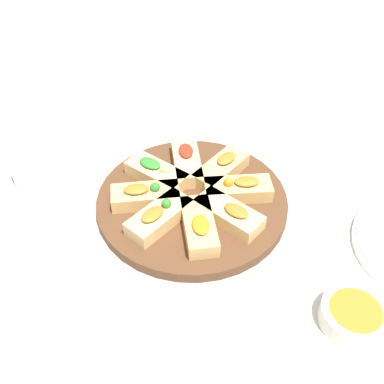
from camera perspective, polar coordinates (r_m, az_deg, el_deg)
The scene contains 12 objects.
ground_plane at distance 0.76m, azimuth 0.00°, elevation -1.74°, with size 3.00×3.00×0.00m, color beige.
serving_board at distance 0.76m, azimuth 0.00°, elevation -1.23°, with size 0.32×0.32×0.02m, color #51331E.
focaccia_slice_0 at distance 0.78m, azimuth -4.54°, elevation 2.42°, with size 0.05×0.11×0.04m.
focaccia_slice_1 at distance 0.74m, azimuth -5.95°, elevation -0.42°, with size 0.11×0.11×0.04m.
focaccia_slice_2 at distance 0.70m, azimuth -4.19°, elevation -3.11°, with size 0.11×0.05×0.04m.
focaccia_slice_3 at distance 0.69m, azimuth 0.91°, elevation -4.30°, with size 0.11×0.11×0.03m.
focaccia_slice_4 at distance 0.71m, azimuth 4.75°, elevation -2.75°, with size 0.05×0.11×0.03m.
focaccia_slice_5 at distance 0.75m, azimuth 5.89°, elevation 0.41°, with size 0.11×0.11×0.04m.
focaccia_slice_6 at distance 0.79m, azimuth 3.58°, elevation 3.04°, with size 0.11×0.05×0.03m.
focaccia_slice_7 at distance 0.80m, azimuth -0.67°, elevation 3.82°, with size 0.11×0.11×0.03m.
water_glass at distance 0.83m, azimuth -19.43°, elevation 3.28°, with size 0.08×0.08×0.08m, color silver.
dipping_bowl at distance 0.65m, azimuth 19.83°, elevation -14.52°, with size 0.09×0.09×0.03m.
Camera 1 is at (0.41, 0.36, 0.54)m, focal length 42.00 mm.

